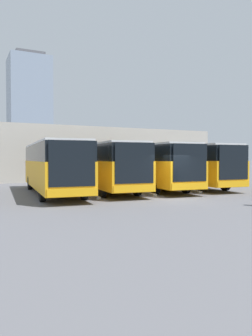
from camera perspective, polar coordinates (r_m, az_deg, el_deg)
ground_plane at (r=18.72m, az=8.25°, el=-5.42°), size 600.00×600.00×0.00m
bus_0 at (r=26.88m, az=10.18°, el=0.65°), size 3.55×12.09×3.30m
curb_divider_0 at (r=24.49m, az=9.20°, el=-3.58°), size 0.71×5.59×0.15m
bus_1 at (r=24.74m, az=3.71°, el=0.59°), size 3.55×12.09×3.30m
curb_divider_1 at (r=22.42m, az=1.93°, el=-4.04°), size 0.71×5.59×0.15m
bus_2 at (r=23.25m, az=-4.17°, el=0.52°), size 3.55×12.09×3.30m
curb_divider_2 at (r=21.08m, az=-6.93°, el=-4.41°), size 0.71×5.59×0.15m
bus_3 at (r=21.69m, az=-12.58°, el=0.40°), size 3.55×12.09×3.30m
station_building at (r=37.43m, az=-9.84°, el=2.49°), size 32.65×11.02×5.65m
office_tower at (r=193.66m, az=-16.50°, el=9.72°), size 21.97×21.97×60.68m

